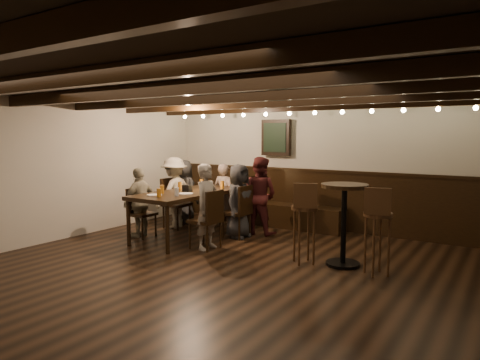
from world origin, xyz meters
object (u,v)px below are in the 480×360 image
Objects in this scene: bar_stool_left at (304,233)px; person_left_near at (174,193)px; high_top_table at (344,212)px; bar_stool_right at (377,242)px; chair_left_far at (142,222)px; person_bench_centre at (224,195)px; person_bench_left at (184,191)px; person_bench_right at (259,196)px; dining_table at (189,195)px; person_left_far at (140,202)px; chair_left_near at (176,213)px; person_right_near at (239,201)px; person_right_far at (207,207)px; chair_right_near at (237,221)px; chair_right_far at (206,231)px.

person_left_near is at bearing 137.92° from bar_stool_left.
high_top_table is 0.99× the size of bar_stool_right.
person_bench_centre reaches higher than chair_left_far.
person_bench_right is at bearing -180.00° from person_bench_left.
bar_stool_right is at bearing -17.32° from high_top_table.
dining_table is 1.74× the size of person_bench_centre.
person_left_far is at bearing 63.43° from person_bench_centre.
person_bench_left is at bearing 0.00° from person_bench_right.
chair_left_far is (0.00, -0.90, -0.03)m from chair_left_near.
person_right_near is (1.65, -0.45, -0.00)m from person_bench_left.
chair_left_far is 1.52m from person_right_far.
person_bench_centre is 1.01× the size of person_left_far.
person_right_far is at bearing 156.48° from bar_stool_left.
person_bench_right is 0.48m from person_right_near.
dining_table is 0.97m from chair_right_near.
dining_table is 1.54× the size of person_bench_right.
chair_right_far reaches higher than dining_table.
person_bench_left is 1.05× the size of person_left_far.
person_left_far is (-0.75, -0.45, -0.13)m from dining_table.
dining_table is 2.51× the size of chair_left_far.
person_right_far is (1.50, -0.90, -0.01)m from person_left_near.
bar_stool_left is (2.35, -0.32, -0.32)m from dining_table.
person_bench_left is 0.48m from person_left_near.
person_right_far is at bearing -90.00° from chair_right_far.
chair_left_near is 0.99m from person_bench_centre.
chair_left_far is at bearing 97.67° from person_bench_left.
chair_right_far is (0.00, -0.90, 0.00)m from chair_right_near.
chair_right_near is 0.67× the size of person_left_near.
high_top_table is at bearing 150.96° from bar_stool_right.
person_bench_centre reaches higher than person_left_far.
chair_left_near reaches higher than chair_right_far.
person_bench_right reaches higher than person_bench_centre.
person_bench_right is at bearing 129.84° from chair_left_far.
dining_table is at bearing 144.11° from bar_stool_left.
dining_table is 0.97m from chair_right_far.
person_bench_right is 1.14× the size of person_left_far.
person_bench_right is 1.92m from bar_stool_left.
person_bench_right reaches higher than chair_right_far.
bar_stool_right is (0.50, -0.16, -0.32)m from high_top_table.
person_right_far reaches higher than chair_right_far.
chair_right_near reaches higher than chair_left_far.
chair_right_far is 0.82× the size of bar_stool_left.
person_bench_centre reaches higher than bar_stool_right.
chair_right_far is at bearing 172.15° from bar_stool_right.
person_bench_left reaches higher than chair_right_near.
person_right_near is at bearing 164.74° from person_bench_left.
dining_table is 1.61× the size of person_right_far.
person_left_near is 3.64m from high_top_table.
chair_left_near is 0.60m from person_bench_left.
person_bench_left is 0.94× the size of person_left_near.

